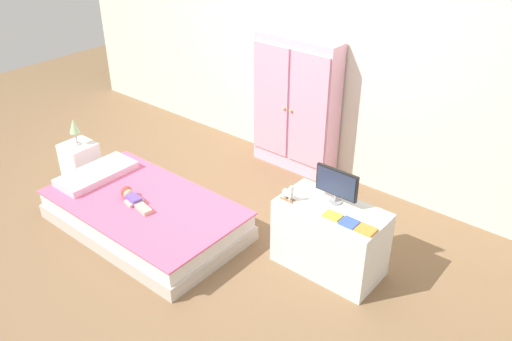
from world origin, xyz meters
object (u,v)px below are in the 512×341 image
object	(u,v)px
doll	(131,197)
nightstand	(81,162)
tv_stand	(330,238)
rocking_horse_toy	(289,193)
book_blue	(349,223)
wardrobe	(296,105)
table_lamp	(74,127)
book_orange	(366,230)
bed	(145,215)
tv_monitor	(337,184)
book_yellow	(332,216)

from	to	relation	value
doll	nightstand	bearing A→B (deg)	169.94
tv_stand	rocking_horse_toy	bearing A→B (deg)	-157.64
book_blue	nightstand	bearing A→B (deg)	-173.09
wardrobe	tv_stand	world-z (taller)	wardrobe
nightstand	table_lamp	world-z (taller)	table_lamp
nightstand	book_blue	distance (m)	2.72
rocking_horse_toy	book_orange	distance (m)	0.61
nightstand	book_blue	xyz separation A→B (m)	(2.68, 0.33, 0.35)
bed	nightstand	world-z (taller)	nightstand
doll	nightstand	world-z (taller)	nightstand
nightstand	book_blue	bearing A→B (deg)	6.91
wardrobe	tv_monitor	size ratio (longest dim) A/B	3.99
doll	table_lamp	distance (m)	1.03
rocking_horse_toy	book_blue	distance (m)	0.49
tv_monitor	book_blue	distance (m)	0.31
wardrobe	book_yellow	world-z (taller)	wardrobe
table_lamp	tv_stand	world-z (taller)	table_lamp
wardrobe	book_yellow	distance (m)	1.65
tv_monitor	book_blue	world-z (taller)	tv_monitor
bed	nightstand	bearing A→B (deg)	173.43
doll	tv_monitor	world-z (taller)	tv_monitor
bed	tv_stand	size ratio (longest dim) A/B	2.11
doll	tv_stand	distance (m)	1.62
bed	book_yellow	xyz separation A→B (m)	(1.49, 0.45, 0.41)
nightstand	book_yellow	xyz separation A→B (m)	(2.55, 0.33, 0.35)
doll	tv_stand	bearing A→B (deg)	21.36
book_yellow	book_blue	xyz separation A→B (m)	(0.13, 0.00, 0.00)
tv_monitor	book_blue	xyz separation A→B (m)	(0.21, -0.16, -0.14)
bed	rocking_horse_toy	world-z (taller)	rocking_horse_toy
wardrobe	nightstand	bearing A→B (deg)	-132.80
nightstand	rocking_horse_toy	world-z (taller)	rocking_horse_toy
bed	doll	xyz separation A→B (m)	(-0.08, -0.05, 0.17)
bed	book_yellow	size ratio (longest dim) A/B	13.60
table_lamp	tv_monitor	size ratio (longest dim) A/B	0.76
book_yellow	wardrobe	bearing A→B (deg)	134.67
book_orange	rocking_horse_toy	bearing A→B (deg)	-177.38
doll	book_orange	distance (m)	1.91
doll	tv_monitor	size ratio (longest dim) A/B	1.19
tv_stand	doll	bearing A→B (deg)	-158.64
wardrobe	book_yellow	bearing A→B (deg)	-45.33
rocking_horse_toy	book_blue	world-z (taller)	rocking_horse_toy
table_lamp	wardrobe	xyz separation A→B (m)	(1.39, 1.50, 0.10)
tv_stand	book_yellow	distance (m)	0.29
table_lamp	wardrobe	distance (m)	2.04
nightstand	doll	bearing A→B (deg)	-10.06
nightstand	book_yellow	size ratio (longest dim) A/B	3.21
bed	book_orange	world-z (taller)	book_orange
bed	tv_stand	distance (m)	1.54
rocking_horse_toy	tv_monitor	bearing A→B (deg)	35.24
bed	nightstand	size ratio (longest dim) A/B	4.23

